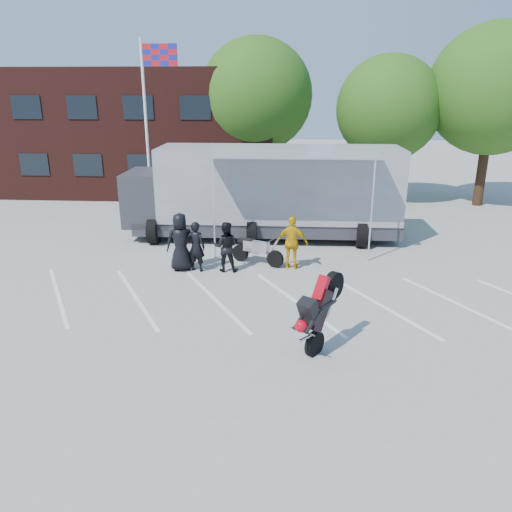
# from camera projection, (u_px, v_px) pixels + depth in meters

# --- Properties ---
(ground) EXTENTS (100.00, 100.00, 0.00)m
(ground) POSITION_uv_depth(u_px,v_px,m) (289.00, 316.00, 13.72)
(ground) COLOR #9E9E99
(ground) RESTS_ON ground
(parking_bay_lines) EXTENTS (18.09, 13.33, 0.01)m
(parking_bay_lines) POSITION_uv_depth(u_px,v_px,m) (289.00, 302.00, 14.66)
(parking_bay_lines) COLOR white
(parking_bay_lines) RESTS_ON ground
(office_building) EXTENTS (18.00, 8.00, 7.00)m
(office_building) POSITION_uv_depth(u_px,v_px,m) (127.00, 131.00, 30.25)
(office_building) COLOR #3F1914
(office_building) RESTS_ON ground
(flagpole) EXTENTS (1.61, 0.12, 8.00)m
(flagpole) POSITION_uv_depth(u_px,v_px,m) (151.00, 110.00, 21.95)
(flagpole) COLOR white
(flagpole) RESTS_ON ground
(tree_left) EXTENTS (6.12, 6.12, 8.64)m
(tree_left) POSITION_uv_depth(u_px,v_px,m) (256.00, 96.00, 27.19)
(tree_left) COLOR #382314
(tree_left) RESTS_ON ground
(tree_mid) EXTENTS (5.44, 5.44, 7.68)m
(tree_mid) POSITION_uv_depth(u_px,v_px,m) (389.00, 109.00, 25.99)
(tree_mid) COLOR #382314
(tree_mid) RESTS_ON ground
(tree_right) EXTENTS (6.46, 6.46, 9.12)m
(tree_right) POSITION_uv_depth(u_px,v_px,m) (493.00, 90.00, 24.90)
(tree_right) COLOR #382314
(tree_right) RESTS_ON ground
(transporter_truck) EXTENTS (11.82, 5.77, 3.74)m
(transporter_truck) POSITION_uv_depth(u_px,v_px,m) (267.00, 237.00, 20.97)
(transporter_truck) COLOR #97999F
(transporter_truck) RESTS_ON ground
(parked_motorcycle) EXTENTS (2.16, 1.49, 1.08)m
(parked_motorcycle) POSITION_uv_depth(u_px,v_px,m) (258.00, 264.00, 17.81)
(parked_motorcycle) COLOR silver
(parked_motorcycle) RESTS_ON ground
(stunt_bike_rider) EXTENTS (1.71, 1.92, 2.08)m
(stunt_bike_rider) POSITION_uv_depth(u_px,v_px,m) (329.00, 344.00, 12.26)
(stunt_bike_rider) COLOR black
(stunt_bike_rider) RESTS_ON ground
(spectator_leather_a) EXTENTS (1.12, 0.89, 2.00)m
(spectator_leather_a) POSITION_uv_depth(u_px,v_px,m) (181.00, 242.00, 16.93)
(spectator_leather_a) COLOR black
(spectator_leather_a) RESTS_ON ground
(spectator_leather_b) EXTENTS (0.73, 0.58, 1.74)m
(spectator_leather_b) POSITION_uv_depth(u_px,v_px,m) (196.00, 246.00, 16.89)
(spectator_leather_b) COLOR black
(spectator_leather_b) RESTS_ON ground
(spectator_leather_c) EXTENTS (0.84, 0.66, 1.73)m
(spectator_leather_c) POSITION_uv_depth(u_px,v_px,m) (226.00, 247.00, 16.88)
(spectator_leather_c) COLOR black
(spectator_leather_c) RESTS_ON ground
(spectator_hivis) EXTENTS (1.16, 0.68, 1.86)m
(spectator_hivis) POSITION_uv_depth(u_px,v_px,m) (292.00, 243.00, 17.09)
(spectator_hivis) COLOR #DFAA0B
(spectator_hivis) RESTS_ON ground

